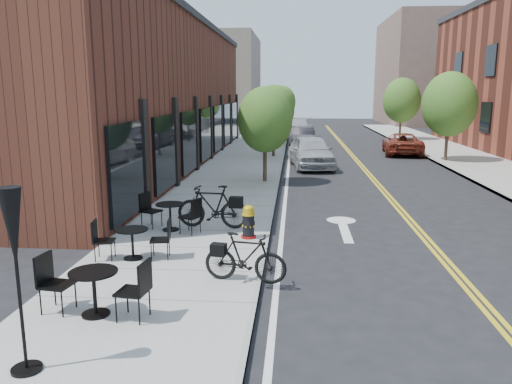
{
  "coord_description": "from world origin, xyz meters",
  "views": [
    {
      "loc": [
        0.62,
        -11.06,
        3.72
      ],
      "look_at": [
        -0.44,
        2.34,
        1.0
      ],
      "focal_mm": 35.0,
      "sensor_mm": 36.0,
      "label": 1
    }
  ],
  "objects": [
    {
      "name": "bicycle_right",
      "position": [
        -0.3,
        -2.03,
        0.61
      ],
      "size": [
        1.67,
        0.72,
        0.97
      ],
      "primitive_type": "imported",
      "rotation": [
        0.0,
        0.0,
        1.4
      ],
      "color": "black",
      "rests_on": "sidewalk_near"
    },
    {
      "name": "sidewalk_near",
      "position": [
        -2.0,
        10.0,
        0.06
      ],
      "size": [
        4.0,
        70.0,
        0.12
      ],
      "primitive_type": "cube",
      "color": "#9E9B93",
      "rests_on": "ground"
    },
    {
      "name": "tree_near_d",
      "position": [
        -0.6,
        33.0,
        2.79
      ],
      "size": [
        2.4,
        2.4,
        4.11
      ],
      "color": "#382B1E",
      "rests_on": "sidewalk_near"
    },
    {
      "name": "tree_far_c",
      "position": [
        8.6,
        28.0,
        3.06
      ],
      "size": [
        2.8,
        2.8,
        4.62
      ],
      "color": "#382B1E",
      "rests_on": "sidewalk_far"
    },
    {
      "name": "tree_near_b",
      "position": [
        -0.6,
        17.0,
        2.71
      ],
      "size": [
        2.3,
        2.3,
        3.98
      ],
      "color": "#382B1E",
      "rests_on": "sidewalk_near"
    },
    {
      "name": "parked_car_a",
      "position": [
        1.41,
        13.63,
        0.8
      ],
      "size": [
        2.43,
        4.87,
        1.59
      ],
      "primitive_type": "imported",
      "rotation": [
        0.0,
        0.0,
        0.12
      ],
      "color": "#A7ABB0",
      "rests_on": "ground"
    },
    {
      "name": "ground",
      "position": [
        0.0,
        0.0,
        0.0
      ],
      "size": [
        120.0,
        120.0,
        0.0
      ],
      "primitive_type": "plane",
      "color": "black",
      "rests_on": "ground"
    },
    {
      "name": "tree_near_a",
      "position": [
        -0.6,
        9.0,
        2.6
      ],
      "size": [
        2.2,
        2.2,
        3.81
      ],
      "color": "#382B1E",
      "rests_on": "sidewalk_near"
    },
    {
      "name": "bistro_set_b",
      "position": [
        -2.88,
        -0.88,
        0.56
      ],
      "size": [
        1.65,
        0.79,
        0.87
      ],
      "rotation": [
        0.0,
        0.0,
        0.15
      ],
      "color": "black",
      "rests_on": "sidewalk_near"
    },
    {
      "name": "bg_building_left",
      "position": [
        -8.0,
        48.0,
        5.0
      ],
      "size": [
        8.0,
        14.0,
        10.0
      ],
      "primitive_type": "cube",
      "color": "#726656",
      "rests_on": "ground"
    },
    {
      "name": "fire_hydrant",
      "position": [
        -0.51,
        0.91,
        0.53
      ],
      "size": [
        0.49,
        0.49,
        0.86
      ],
      "rotation": [
        0.0,
        0.0,
        -0.39
      ],
      "color": "maroon",
      "rests_on": "sidewalk_near"
    },
    {
      "name": "bistro_set_a",
      "position": [
        -2.6,
        -3.67,
        0.61
      ],
      "size": [
        1.85,
        0.88,
        0.98
      ],
      "rotation": [
        0.0,
        0.0,
        -0.13
      ],
      "color": "black",
      "rests_on": "sidewalk_near"
    },
    {
      "name": "parked_car_far",
      "position": [
        7.02,
        19.39,
        0.64
      ],
      "size": [
        2.63,
        4.84,
        1.29
      ],
      "primitive_type": "imported",
      "rotation": [
        0.0,
        0.0,
        3.03
      ],
      "color": "maroon",
      "rests_on": "ground"
    },
    {
      "name": "bicycle_left",
      "position": [
        -1.56,
        1.77,
        0.7
      ],
      "size": [
        1.98,
        0.73,
        1.17
      ],
      "primitive_type": "imported",
      "rotation": [
        0.0,
        0.0,
        -1.67
      ],
      "color": "black",
      "rests_on": "sidewalk_near"
    },
    {
      "name": "patio_umbrella",
      "position": [
        -2.85,
        -5.36,
        1.88
      ],
      "size": [
        0.4,
        0.4,
        2.45
      ],
      "color": "black",
      "rests_on": "sidewalk_near"
    },
    {
      "name": "parked_car_b",
      "position": [
        1.06,
        21.99,
        0.72
      ],
      "size": [
        1.9,
        4.48,
        1.44
      ],
      "primitive_type": "imported",
      "rotation": [
        0.0,
        0.0,
        0.09
      ],
      "color": "black",
      "rests_on": "ground"
    },
    {
      "name": "parked_car_c",
      "position": [
        0.8,
        28.73,
        0.81
      ],
      "size": [
        2.88,
        5.79,
        1.62
      ],
      "primitive_type": "imported",
      "rotation": [
        0.0,
        0.0,
        -0.11
      ],
      "color": "#A8A9AD",
      "rests_on": "ground"
    },
    {
      "name": "building_near",
      "position": [
        -6.5,
        14.0,
        3.5
      ],
      "size": [
        5.0,
        28.0,
        7.0
      ],
      "primitive_type": "cube",
      "color": "#4D2418",
      "rests_on": "ground"
    },
    {
      "name": "bistro_set_c",
      "position": [
        -2.63,
        1.44,
        0.59
      ],
      "size": [
        1.75,
        1.12,
        0.93
      ],
      "rotation": [
        0.0,
        0.0,
        -0.43
      ],
      "color": "black",
      "rests_on": "sidewalk_near"
    },
    {
      "name": "bg_building_right",
      "position": [
        16.0,
        50.0,
        6.0
      ],
      "size": [
        10.0,
        16.0,
        12.0
      ],
      "primitive_type": "cube",
      "color": "brown",
      "rests_on": "ground"
    },
    {
      "name": "tree_near_c",
      "position": [
        -0.6,
        25.0,
        2.53
      ],
      "size": [
        2.1,
        2.1,
        3.67
      ],
      "color": "#382B1E",
      "rests_on": "sidewalk_near"
    },
    {
      "name": "tree_far_b",
      "position": [
        8.6,
        16.0,
        3.06
      ],
      "size": [
        2.8,
        2.8,
        4.62
      ],
      "color": "#382B1E",
      "rests_on": "sidewalk_far"
    }
  ]
}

